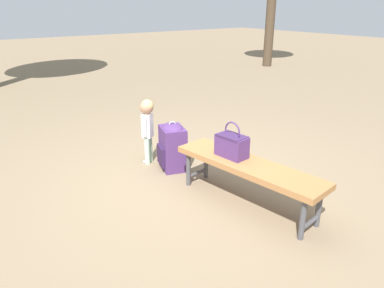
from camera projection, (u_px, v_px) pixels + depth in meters
The scene contains 5 objects.
ground_plane at pixel (188, 181), 4.17m from camera, with size 40.00×40.00×0.00m, color #7F6B51.
park_bench at pixel (248, 168), 3.57m from camera, with size 1.64×0.61×0.45m.
handbag at pixel (232, 145), 3.65m from camera, with size 0.34×0.21×0.37m.
child_standing at pixel (147, 122), 4.46m from camera, with size 0.17×0.19×0.82m.
backpack_large at pixel (173, 145), 4.39m from camera, with size 0.42×0.38×0.61m.
Camera 1 is at (-3.03, 2.19, 1.90)m, focal length 34.08 mm.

